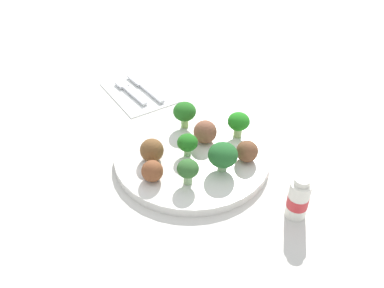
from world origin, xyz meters
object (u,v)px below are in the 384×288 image
(broccoli_floret_near_rim, at_px, (188,170))
(fork, at_px, (130,91))
(meatball_near_rim, at_px, (247,151))
(napkin, at_px, (139,92))
(broccoli_floret_far_rim, at_px, (185,112))
(meatball_front_left, at_px, (152,171))
(meatball_back_right, at_px, (205,132))
(knife, at_px, (144,87))
(yogurt_bottle, at_px, (298,199))
(broccoli_floret_mid_right, at_px, (223,155))
(broccoli_floret_back_left, at_px, (239,122))
(plate, at_px, (192,156))
(broccoli_floret_back_right, at_px, (188,143))
(meatball_mid_left, at_px, (152,150))

(broccoli_floret_near_rim, relative_size, fork, 0.38)
(meatball_near_rim, xyz_separation_m, napkin, (0.33, 0.03, -0.03))
(broccoli_floret_far_rim, height_order, meatball_front_left, broccoli_floret_far_rim)
(meatball_front_left, distance_m, fork, 0.31)
(meatball_back_right, xyz_separation_m, knife, (0.25, -0.02, -0.03))
(yogurt_bottle, bearing_deg, meatball_near_rim, -5.59)
(broccoli_floret_near_rim, relative_size, meatball_back_right, 1.05)
(broccoli_floret_far_rim, relative_size, meatball_front_left, 1.45)
(broccoli_floret_mid_right, relative_size, napkin, 0.31)
(broccoli_floret_back_left, relative_size, yogurt_bottle, 0.66)
(broccoli_floret_mid_right, bearing_deg, broccoli_floret_near_rim, 83.71)
(broccoli_floret_mid_right, distance_m, knife, 0.34)
(broccoli_floret_near_rim, relative_size, broccoli_floret_back_left, 0.91)
(meatball_back_right, height_order, fork, meatball_back_right)
(meatball_near_rim, bearing_deg, broccoli_floret_near_rim, 83.91)
(broccoli_floret_back_left, distance_m, yogurt_bottle, 0.20)
(plate, relative_size, meatball_back_right, 6.47)
(broccoli_floret_back_right, xyz_separation_m, knife, (0.27, -0.06, -0.04))
(broccoli_floret_far_rim, bearing_deg, fork, 4.80)
(broccoli_floret_far_rim, xyz_separation_m, napkin, (0.19, -0.00, -0.05))
(broccoli_floret_far_rim, distance_m, meatball_front_left, 0.16)
(broccoli_floret_mid_right, bearing_deg, meatball_near_rim, -95.84)
(meatball_back_right, relative_size, fork, 0.36)
(meatball_front_left, xyz_separation_m, yogurt_bottle, (-0.18, -0.15, 0.00))
(meatball_mid_left, height_order, meatball_front_left, meatball_mid_left)
(meatball_front_left, height_order, knife, meatball_front_left)
(meatball_mid_left, distance_m, knife, 0.27)
(yogurt_bottle, bearing_deg, knife, -0.18)
(meatball_back_right, bearing_deg, meatball_front_left, 103.68)
(meatball_mid_left, xyz_separation_m, meatball_back_right, (-0.01, -0.11, 0.00))
(meatball_mid_left, bearing_deg, yogurt_bottle, -151.95)
(broccoli_floret_near_rim, bearing_deg, broccoli_floret_far_rim, -32.90)
(meatball_back_right, bearing_deg, broccoli_floret_mid_right, 163.49)
(broccoli_floret_back_right, distance_m, knife, 0.28)
(plate, bearing_deg, meatball_mid_left, 69.43)
(meatball_front_left, bearing_deg, meatball_mid_left, -30.47)
(meatball_mid_left, height_order, napkin, meatball_mid_left)
(meatball_front_left, bearing_deg, meatball_back_right, -76.32)
(napkin, bearing_deg, meatball_near_rim, -174.98)
(broccoli_floret_back_right, distance_m, fork, 0.27)
(broccoli_floret_back_right, height_order, broccoli_floret_far_rim, broccoli_floret_far_rim)
(meatball_mid_left, distance_m, meatball_near_rim, 0.17)
(meatball_near_rim, relative_size, napkin, 0.23)
(fork, bearing_deg, broccoli_floret_far_rim, -175.20)
(meatball_front_left, bearing_deg, knife, -27.53)
(meatball_mid_left, height_order, meatball_near_rim, meatball_mid_left)
(meatball_near_rim, bearing_deg, meatball_mid_left, 54.02)
(plate, distance_m, broccoli_floret_mid_right, 0.08)
(meatball_near_rim, relative_size, meatball_front_left, 1.06)
(napkin, bearing_deg, broccoli_floret_back_left, -166.98)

